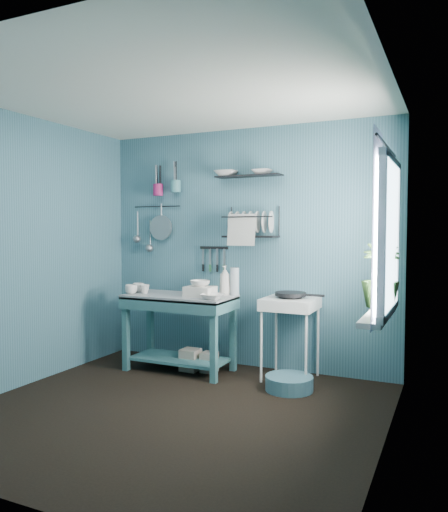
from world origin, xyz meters
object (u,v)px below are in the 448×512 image
at_px(wash_tub, 200,291).
at_px(storage_tin_large, 191,360).
at_px(soap_bottle, 225,280).
at_px(water_bottle, 235,281).
at_px(colander, 161,228).
at_px(dish_rack, 251,222).
at_px(mug_left, 131,289).
at_px(mug_right, 138,288).
at_px(utensil_cup_teal, 176,186).
at_px(floor_basin, 289,383).
at_px(hotplate_stand, 290,339).
at_px(work_counter, 179,333).
at_px(potted_plant, 380,275).
at_px(utensil_cup_magenta, 158,190).
at_px(frying_pan, 290,294).
at_px(mug_mid, 145,289).
at_px(storage_tin_small, 209,362).

relative_size(wash_tub, storage_tin_large, 1.27).
distance_m(soap_bottle, water_bottle, 0.10).
bearing_deg(colander, dish_rack, -4.07).
bearing_deg(mug_left, mug_right, 97.13).
relative_size(utensil_cup_teal, floor_basin, 0.30).
distance_m(hotplate_stand, storage_tin_large, 1.07).
relative_size(utensil_cup_teal, colander, 0.46).
distance_m(work_counter, storage_tin_large, 0.30).
relative_size(hotplate_stand, potted_plant, 1.53).
relative_size(utensil_cup_magenta, floor_basin, 0.30).
relative_size(colander, floor_basin, 0.65).
bearing_deg(water_bottle, hotplate_stand, -2.39).
height_order(wash_tub, storage_tin_large, wash_tub).
bearing_deg(mug_left, frying_pan, 12.54).
bearing_deg(mug_mid, potted_plant, -6.02).
xyz_separation_m(mug_left, utensil_cup_magenta, (-0.01, 0.55, 1.06)).
height_order(mug_mid, soap_bottle, soap_bottle).
distance_m(hotplate_stand, utensil_cup_magenta, 2.21).
bearing_deg(floor_basin, hotplate_stand, 106.19).
bearing_deg(soap_bottle, frying_pan, -0.40).
relative_size(soap_bottle, utensil_cup_magenta, 2.30).
height_order(water_bottle, storage_tin_large, water_bottle).
bearing_deg(hotplate_stand, mug_left, -162.74).
bearing_deg(wash_tub, mug_mid, -176.37).
height_order(wash_tub, soap_bottle, soap_bottle).
height_order(mug_left, mug_right, same).
height_order(colander, storage_tin_small, colander).
distance_m(mug_mid, floor_basin, 1.77).
relative_size(wash_tub, utensil_cup_magenta, 2.15).
distance_m(wash_tub, potted_plant, 1.80).
bearing_deg(frying_pan, utensil_cup_magenta, 173.06).
height_order(work_counter, utensil_cup_magenta, utensil_cup_magenta).
xyz_separation_m(frying_pan, utensil_cup_magenta, (-1.61, 0.20, 1.06)).
relative_size(mug_left, colander, 0.44).
xyz_separation_m(work_counter, floor_basin, (1.21, -0.14, -0.33)).
relative_size(mug_mid, wash_tub, 0.36).
height_order(mug_mid, floor_basin, mug_mid).
height_order(mug_mid, potted_plant, potted_plant).
xyz_separation_m(soap_bottle, utensil_cup_magenta, (-0.91, 0.19, 0.96)).
xyz_separation_m(water_bottle, colander, (-1.00, 0.20, 0.55)).
height_order(soap_bottle, hotplate_stand, soap_bottle).
bearing_deg(dish_rack, floor_basin, -34.84).
distance_m(dish_rack, potted_plant, 1.57).
relative_size(dish_rack, floor_basin, 1.27).
height_order(mug_right, storage_tin_small, mug_right).
bearing_deg(utensil_cup_magenta, mug_mid, -75.81).
relative_size(hotplate_stand, utensil_cup_magenta, 6.08).
bearing_deg(water_bottle, storage_tin_small, -147.53).
bearing_deg(hotplate_stand, storage_tin_large, -167.15).
bearing_deg(work_counter, mug_mid, -162.31).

